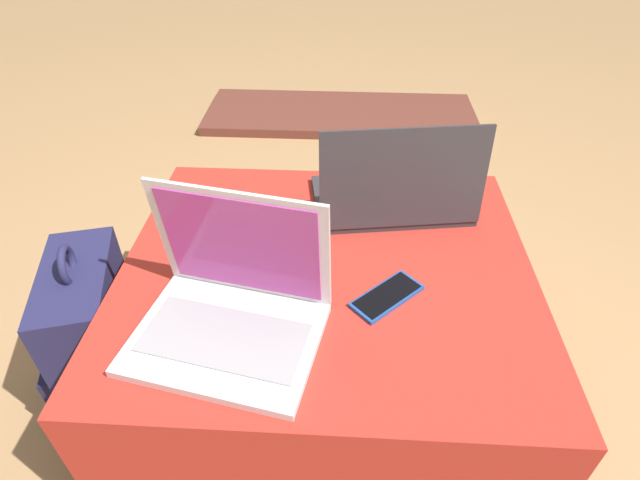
% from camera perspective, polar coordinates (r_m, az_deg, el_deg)
% --- Properties ---
extents(ground_plane, '(14.00, 14.00, 0.00)m').
position_cam_1_polar(ground_plane, '(1.39, 0.61, -17.30)').
color(ground_plane, tan).
extents(ottoman, '(0.85, 0.76, 0.46)m').
position_cam_1_polar(ottoman, '(1.20, 0.69, -11.11)').
color(ottoman, maroon).
rests_on(ottoman, ground_plane).
extents(laptop_near, '(0.36, 0.30, 0.26)m').
position_cam_1_polar(laptop_near, '(0.90, -10.09, -7.41)').
color(laptop_near, silver).
rests_on(laptop_near, ottoman).
extents(laptop_far, '(0.39, 0.28, 0.24)m').
position_cam_1_polar(laptop_far, '(1.18, 8.43, 5.35)').
color(laptop_far, '#333338').
rests_on(laptop_far, ottoman).
extents(cell_phone, '(0.15, 0.15, 0.01)m').
position_cam_1_polar(cell_phone, '(0.98, 7.67, -6.37)').
color(cell_phone, '#1E4C9E').
rests_on(cell_phone, ottoman).
extents(backpack, '(0.25, 0.33, 0.50)m').
position_cam_1_polar(backpack, '(1.34, -24.26, -10.62)').
color(backpack, '#23234C').
rests_on(backpack, ground_plane).
extents(fireplace_hearth, '(1.40, 0.50, 0.04)m').
position_cam_1_polar(fireplace_hearth, '(2.72, 2.38, 14.17)').
color(fireplace_hearth, brown).
rests_on(fireplace_hearth, ground_plane).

